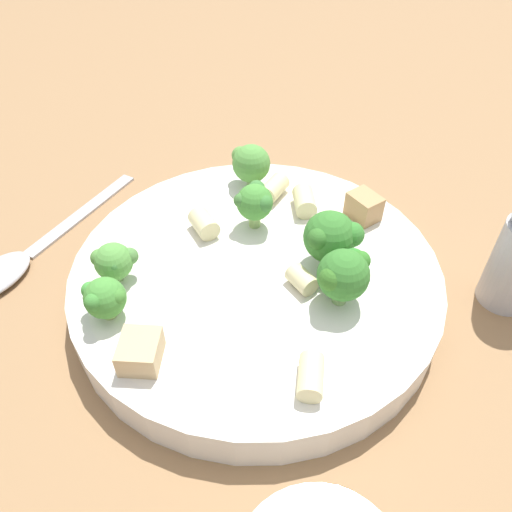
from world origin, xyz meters
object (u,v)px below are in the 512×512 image
broccoli_floret_0 (251,163)px  broccoli_floret_4 (104,298)px  rigatoni_0 (274,188)px  rigatoni_1 (302,279)px  broccoli_floret_1 (331,237)px  broccoli_floret_2 (255,202)px  rigatoni_2 (311,376)px  spoon (21,258)px  chicken_chunk_0 (364,207)px  rigatoni_4 (304,201)px  broccoli_floret_5 (344,274)px  chicken_chunk_1 (140,351)px  broccoli_floret_3 (114,261)px  rigatoni_3 (204,224)px  pasta_bowl (256,277)px

broccoli_floret_0 → broccoli_floret_4: 0.17m
rigatoni_0 → rigatoni_1: size_ratio=1.28×
broccoli_floret_1 → broccoli_floret_2: (0.03, -0.06, -0.00)m
rigatoni_2 → spoon: (0.13, -0.22, -0.03)m
chicken_chunk_0 → rigatoni_4: bearing=-40.8°
broccoli_floret_5 → chicken_chunk_0: 0.10m
broccoli_floret_5 → chicken_chunk_1: (0.13, -0.02, -0.02)m
broccoli_floret_4 → rigatoni_4: 0.18m
broccoli_floret_1 → broccoli_floret_3: 0.15m
rigatoni_2 → rigatoni_3: rigatoni_3 is taller
chicken_chunk_0 → chicken_chunk_1: 0.21m
spoon → rigatoni_3: bearing=152.6°
broccoli_floret_2 → broccoli_floret_3: (0.11, 0.00, -0.01)m
broccoli_floret_0 → broccoli_floret_1: bearing=90.8°
broccoli_floret_1 → rigatoni_2: 0.10m
broccoli_floret_1 → broccoli_floret_4: size_ratio=1.45×
broccoli_floret_0 → chicken_chunk_1: 0.19m
rigatoni_1 → spoon: bearing=-42.6°
rigatoni_3 → spoon: (0.13, -0.07, -0.03)m
broccoli_floret_0 → chicken_chunk_0: 0.10m
broccoli_floret_3 → rigatoni_2: size_ratio=1.16×
rigatoni_4 → broccoli_floret_3: bearing=1.2°
pasta_bowl → spoon: 0.19m
broccoli_floret_3 → rigatoni_3: size_ratio=1.30×
broccoli_floret_3 → pasta_bowl: bearing=158.8°
chicken_chunk_1 → broccoli_floret_1: bearing=-174.4°
rigatoni_0 → broccoli_floret_4: bearing=20.7°
rigatoni_4 → rigatoni_3: bearing=-9.3°
broccoli_floret_1 → broccoli_floret_0: bearing=-89.2°
broccoli_floret_0 → rigatoni_0: (-0.01, 0.02, -0.01)m
rigatoni_4 → chicken_chunk_1: (0.17, 0.08, 0.00)m
rigatoni_1 → rigatoni_4: 0.09m
rigatoni_3 → broccoli_floret_3: bearing=12.9°
rigatoni_0 → chicken_chunk_0: 0.08m
broccoli_floret_2 → chicken_chunk_0: bearing=158.1°
rigatoni_1 → broccoli_floret_5: bearing=124.4°
broccoli_floret_0 → rigatoni_1: size_ratio=1.86×
broccoli_floret_3 → broccoli_floret_5: broccoli_floret_5 is taller
broccoli_floret_2 → rigatoni_4: broccoli_floret_2 is taller
broccoli_floret_2 → broccoli_floret_3: size_ratio=1.19×
rigatoni_2 → broccoli_floret_1: bearing=-130.5°
broccoli_floret_0 → rigatoni_0: size_ratio=1.45×
rigatoni_0 → chicken_chunk_0: size_ratio=1.04×
spoon → broccoli_floret_5: bearing=136.0°
rigatoni_1 → rigatoni_0: bearing=-109.8°
broccoli_floret_4 → chicken_chunk_1: bearing=99.4°
rigatoni_2 → chicken_chunk_0: size_ratio=1.07×
broccoli_floret_0 → rigatoni_3: broccoli_floret_0 is taller
spoon → rigatoni_0: bearing=164.9°
broccoli_floret_4 → pasta_bowl: bearing=176.8°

